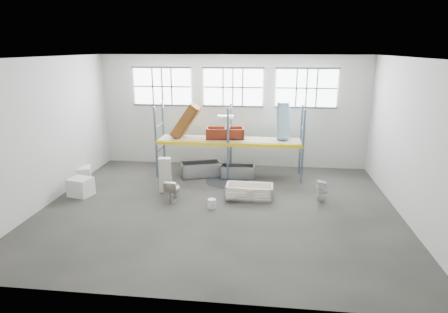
# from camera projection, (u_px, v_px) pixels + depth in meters

# --- Properties ---
(floor) EXTENTS (12.00, 10.00, 0.10)m
(floor) POSITION_uv_depth(u_px,v_px,m) (219.00, 209.00, 13.02)
(floor) COLOR #4C4741
(floor) RESTS_ON ground
(ceiling) EXTENTS (12.00, 10.00, 0.10)m
(ceiling) POSITION_uv_depth(u_px,v_px,m) (218.00, 56.00, 11.60)
(ceiling) COLOR silver
(ceiling) RESTS_ON ground
(wall_back) EXTENTS (12.00, 0.10, 5.00)m
(wall_back) POSITION_uv_depth(u_px,v_px,m) (233.00, 112.00, 17.13)
(wall_back) COLOR beige
(wall_back) RESTS_ON ground
(wall_front) EXTENTS (12.00, 0.10, 5.00)m
(wall_front) POSITION_uv_depth(u_px,v_px,m) (186.00, 194.00, 7.49)
(wall_front) COLOR #A5A399
(wall_front) RESTS_ON ground
(wall_left) EXTENTS (0.10, 10.00, 5.00)m
(wall_left) POSITION_uv_depth(u_px,v_px,m) (44.00, 132.00, 12.98)
(wall_left) COLOR #B2B0A5
(wall_left) RESTS_ON ground
(wall_right) EXTENTS (0.10, 10.00, 5.00)m
(wall_right) POSITION_uv_depth(u_px,v_px,m) (414.00, 142.00, 11.65)
(wall_right) COLOR #B9B7AC
(wall_right) RESTS_ON ground
(window_left) EXTENTS (2.60, 0.04, 1.60)m
(window_left) POSITION_uv_depth(u_px,v_px,m) (162.00, 86.00, 17.07)
(window_left) COLOR white
(window_left) RESTS_ON wall_back
(window_mid) EXTENTS (2.60, 0.04, 1.60)m
(window_mid) POSITION_uv_depth(u_px,v_px,m) (233.00, 87.00, 16.72)
(window_mid) COLOR white
(window_mid) RESTS_ON wall_back
(window_right) EXTENTS (2.60, 0.04, 1.60)m
(window_right) POSITION_uv_depth(u_px,v_px,m) (307.00, 88.00, 16.37)
(window_right) COLOR white
(window_right) RESTS_ON wall_back
(rack_upright_la) EXTENTS (0.08, 0.08, 3.00)m
(rack_upright_la) POSITION_uv_depth(u_px,v_px,m) (156.00, 143.00, 15.69)
(rack_upright_la) COLOR slate
(rack_upright_la) RESTS_ON floor
(rack_upright_lb) EXTENTS (0.08, 0.08, 3.00)m
(rack_upright_lb) POSITION_uv_depth(u_px,v_px,m) (164.00, 136.00, 16.83)
(rack_upright_lb) COLOR slate
(rack_upright_lb) RESTS_ON floor
(rack_upright_ma) EXTENTS (0.08, 0.08, 3.00)m
(rack_upright_ma) POSITION_uv_depth(u_px,v_px,m) (228.00, 145.00, 15.36)
(rack_upright_ma) COLOR slate
(rack_upright_ma) RESTS_ON floor
(rack_upright_mb) EXTENTS (0.08, 0.08, 3.00)m
(rack_upright_mb) POSITION_uv_depth(u_px,v_px,m) (231.00, 138.00, 16.50)
(rack_upright_mb) COLOR slate
(rack_upright_mb) RESTS_ON floor
(rack_upright_ra) EXTENTS (0.08, 0.08, 3.00)m
(rack_upright_ra) POSITION_uv_depth(u_px,v_px,m) (303.00, 147.00, 15.03)
(rack_upright_ra) COLOR slate
(rack_upright_ra) RESTS_ON floor
(rack_upright_rb) EXTENTS (0.08, 0.08, 3.00)m
(rack_upright_rb) POSITION_uv_depth(u_px,v_px,m) (301.00, 140.00, 16.17)
(rack_upright_rb) COLOR slate
(rack_upright_rb) RESTS_ON floor
(rack_beam_front) EXTENTS (6.00, 0.10, 0.14)m
(rack_beam_front) POSITION_uv_depth(u_px,v_px,m) (228.00, 145.00, 15.36)
(rack_beam_front) COLOR yellow
(rack_beam_front) RESTS_ON floor
(rack_beam_back) EXTENTS (6.00, 0.10, 0.14)m
(rack_beam_back) POSITION_uv_depth(u_px,v_px,m) (231.00, 138.00, 16.50)
(rack_beam_back) COLOR yellow
(rack_beam_back) RESTS_ON floor
(shelf_deck) EXTENTS (5.90, 1.10, 0.03)m
(shelf_deck) POSITION_uv_depth(u_px,v_px,m) (229.00, 139.00, 15.91)
(shelf_deck) COLOR gray
(shelf_deck) RESTS_ON floor
(wet_patch) EXTENTS (1.80, 1.80, 0.00)m
(wet_patch) POSITION_uv_depth(u_px,v_px,m) (227.00, 181.00, 15.58)
(wet_patch) COLOR black
(wet_patch) RESTS_ON floor
(bathtub_beige) EXTENTS (1.71, 0.83, 0.50)m
(bathtub_beige) POSITION_uv_depth(u_px,v_px,m) (249.00, 191.00, 13.78)
(bathtub_beige) COLOR #F8E4D0
(bathtub_beige) RESTS_ON floor
(cistern_spare) EXTENTS (0.43, 0.28, 0.37)m
(cistern_spare) POSITION_uv_depth(u_px,v_px,m) (252.00, 194.00, 13.42)
(cistern_spare) COLOR beige
(cistern_spare) RESTS_ON bathtub_beige
(sink_in_tub) EXTENTS (0.42, 0.42, 0.14)m
(sink_in_tub) POSITION_uv_depth(u_px,v_px,m) (232.00, 198.00, 13.43)
(sink_in_tub) COLOR beige
(sink_in_tub) RESTS_ON bathtub_beige
(toilet_beige) EXTENTS (0.53, 0.82, 0.80)m
(toilet_beige) POSITION_uv_depth(u_px,v_px,m) (173.00, 190.00, 13.53)
(toilet_beige) COLOR beige
(toilet_beige) RESTS_ON floor
(cistern_tall) EXTENTS (0.45, 0.31, 1.33)m
(cistern_tall) POSITION_uv_depth(u_px,v_px,m) (165.00, 175.00, 14.27)
(cistern_tall) COLOR beige
(cistern_tall) RESTS_ON floor
(toilet_white) EXTENTS (0.39, 0.38, 0.80)m
(toilet_white) POSITION_uv_depth(u_px,v_px,m) (322.00, 191.00, 13.38)
(toilet_white) COLOR silver
(toilet_white) RESTS_ON floor
(steel_tub_left) EXTENTS (1.83, 1.28, 0.61)m
(steel_tub_left) POSITION_uv_depth(u_px,v_px,m) (201.00, 169.00, 16.12)
(steel_tub_left) COLOR #A9AAB0
(steel_tub_left) RESTS_ON floor
(steel_tub_right) EXTENTS (1.46, 0.73, 0.52)m
(steel_tub_right) POSITION_uv_depth(u_px,v_px,m) (238.00, 171.00, 15.99)
(steel_tub_right) COLOR #A3A7AA
(steel_tub_right) RESTS_ON floor
(rust_tub_flat) EXTENTS (1.65, 0.90, 0.44)m
(rust_tub_flat) POSITION_uv_depth(u_px,v_px,m) (225.00, 133.00, 15.95)
(rust_tub_flat) COLOR maroon
(rust_tub_flat) RESTS_ON shelf_deck
(rust_tub_tilted) EXTENTS (1.31, 0.81, 1.55)m
(rust_tub_tilted) POSITION_uv_depth(u_px,v_px,m) (186.00, 121.00, 15.95)
(rust_tub_tilted) COLOR #85470D
(rust_tub_tilted) RESTS_ON shelf_deck
(sink_on_shelf) EXTENTS (0.75, 0.63, 0.59)m
(sink_on_shelf) POSITION_uv_depth(u_px,v_px,m) (226.00, 128.00, 15.53)
(sink_on_shelf) COLOR white
(sink_on_shelf) RESTS_ON rust_tub_flat
(blue_tub_upright) EXTENTS (0.58, 0.78, 1.53)m
(blue_tub_upright) POSITION_uv_depth(u_px,v_px,m) (283.00, 120.00, 15.63)
(blue_tub_upright) COLOR #97C1E0
(blue_tub_upright) RESTS_ON shelf_deck
(bucket) EXTENTS (0.29, 0.29, 0.32)m
(bucket) POSITION_uv_depth(u_px,v_px,m) (212.00, 204.00, 12.94)
(bucket) COLOR silver
(bucket) RESTS_ON floor
(carton_near) EXTENTS (0.92, 0.83, 0.67)m
(carton_near) POSITION_uv_depth(u_px,v_px,m) (81.00, 187.00, 14.00)
(carton_near) COLOR silver
(carton_near) RESTS_ON floor
(carton_far) EXTENTS (0.87, 0.87, 0.55)m
(carton_far) POSITION_uv_depth(u_px,v_px,m) (82.00, 174.00, 15.64)
(carton_far) COLOR white
(carton_far) RESTS_ON floor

